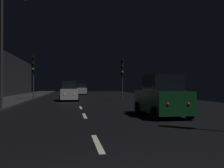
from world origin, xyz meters
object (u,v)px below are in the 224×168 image
(car_distant_taillights, at_px, (82,89))
(car_parked_right_near, at_px, (161,97))
(traffic_light_far_left, at_px, (33,67))
(streetlamp_overhead, at_px, (9,33))
(traffic_light_far_right, at_px, (122,70))
(car_approaching_headlights, at_px, (69,92))

(car_distant_taillights, bearing_deg, car_parked_right_near, -175.27)
(traffic_light_far_left, distance_m, car_parked_right_near, 18.36)
(streetlamp_overhead, height_order, car_distant_taillights, streetlamp_overhead)
(traffic_light_far_right, distance_m, car_approaching_headlights, 6.16)
(traffic_light_far_right, bearing_deg, streetlamp_overhead, -38.84)
(traffic_light_far_left, bearing_deg, streetlamp_overhead, 3.19)
(traffic_light_far_right, xyz_separation_m, streetlamp_overhead, (-9.34, -9.62, 1.58))
(car_parked_right_near, height_order, car_distant_taillights, car_parked_right_near)
(traffic_light_far_left, bearing_deg, traffic_light_far_right, 78.44)
(streetlamp_overhead, distance_m, car_distant_taillights, 29.80)
(traffic_light_far_right, relative_size, traffic_light_far_left, 0.93)
(traffic_light_far_right, height_order, car_parked_right_near, traffic_light_far_right)
(traffic_light_far_right, relative_size, streetlamp_overhead, 0.62)
(traffic_light_far_left, height_order, streetlamp_overhead, streetlamp_overhead)
(traffic_light_far_left, bearing_deg, car_parked_right_near, 30.95)
(car_approaching_headlights, xyz_separation_m, car_parked_right_near, (4.85, -14.03, 0.03))
(car_parked_right_near, bearing_deg, car_approaching_headlights, 19.08)
(traffic_light_far_right, distance_m, car_parked_right_near, 13.81)
(streetlamp_overhead, height_order, car_approaching_headlights, streetlamp_overhead)
(traffic_light_far_right, distance_m, traffic_light_far_left, 9.87)
(streetlamp_overhead, relative_size, car_distant_taillights, 1.86)
(traffic_light_far_right, bearing_deg, traffic_light_far_left, -98.22)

